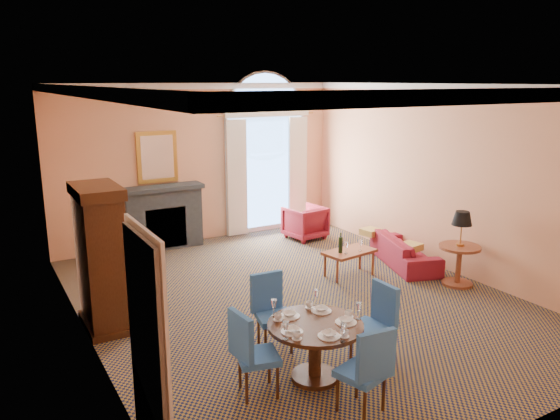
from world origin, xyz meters
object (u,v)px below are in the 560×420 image
sofa (405,251)px  side_table (460,242)px  armchair (305,222)px  dining_table (315,337)px  coffee_table (349,252)px  armoire (101,260)px

sofa → side_table: side_table is taller
armchair → side_table: (0.71, -3.51, 0.39)m
dining_table → side_table: (3.61, 1.24, 0.22)m
dining_table → armchair: bearing=58.6°
dining_table → sofa: 4.32m
coffee_table → side_table: side_table is taller
dining_table → sofa: size_ratio=0.61×
armoire → armchair: 5.14m
armoire → side_table: (5.32, -1.31, -0.20)m
dining_table → side_table: side_table is taller
sofa → coffee_table: coffee_table is taller
armoire → side_table: size_ratio=1.61×
dining_table → armchair: size_ratio=1.40×
dining_table → coffee_table: size_ratio=1.12×
armoire → armchair: (4.61, 2.20, -0.59)m
coffee_table → side_table: 1.80m
sofa → side_table: (0.05, -1.20, 0.48)m
armoire → coffee_table: (4.03, -0.09, -0.52)m
armoire → coffee_table: armoire is taller
armoire → dining_table: 3.10m
armchair → sofa: bearing=98.7°
dining_table → armchair: dining_table is taller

